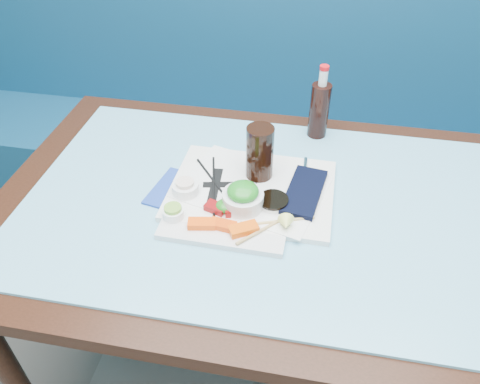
% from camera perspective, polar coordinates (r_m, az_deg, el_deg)
% --- Properties ---
extents(booth_bench, '(3.00, 0.56, 1.17)m').
position_cam_1_polar(booth_bench, '(2.09, 6.01, 5.87)').
color(booth_bench, navy).
rests_on(booth_bench, ground).
extents(dining_table, '(1.40, 0.90, 0.75)m').
position_cam_1_polar(dining_table, '(1.25, 2.85, -4.41)').
color(dining_table, black).
rests_on(dining_table, ground).
extents(glass_top, '(1.22, 0.76, 0.01)m').
position_cam_1_polar(glass_top, '(1.19, 2.99, -1.43)').
color(glass_top, '#67B0CE').
rests_on(glass_top, dining_table).
extents(sashimi_plate, '(0.30, 0.22, 0.02)m').
position_cam_1_polar(sashimi_plate, '(1.14, -1.54, -2.88)').
color(sashimi_plate, silver).
rests_on(sashimi_plate, glass_top).
extents(salmon_left, '(0.07, 0.04, 0.02)m').
position_cam_1_polar(salmon_left, '(1.10, -4.69, -3.87)').
color(salmon_left, '#FA4E0A').
rests_on(salmon_left, sashimi_plate).
extents(salmon_mid, '(0.07, 0.04, 0.02)m').
position_cam_1_polar(salmon_mid, '(1.10, -2.09, -4.05)').
color(salmon_mid, '#E64309').
rests_on(salmon_mid, sashimi_plate).
extents(salmon_right, '(0.08, 0.06, 0.02)m').
position_cam_1_polar(salmon_right, '(1.09, 0.44, -4.55)').
color(salmon_right, '#F05509').
rests_on(salmon_right, sashimi_plate).
extents(tuna_left, '(0.06, 0.05, 0.02)m').
position_cam_1_polar(tuna_left, '(1.14, -2.98, -1.93)').
color(tuna_left, maroon).
rests_on(tuna_left, sashimi_plate).
extents(tuna_right, '(0.07, 0.05, 0.02)m').
position_cam_1_polar(tuna_right, '(1.13, -0.27, -2.22)').
color(tuna_right, maroon).
rests_on(tuna_right, sashimi_plate).
extents(seaweed_garnish, '(0.06, 0.05, 0.03)m').
position_cam_1_polar(seaweed_garnish, '(1.14, -1.71, -1.71)').
color(seaweed_garnish, '#1F781B').
rests_on(seaweed_garnish, sashimi_plate).
extents(ramekin_wasabi, '(0.06, 0.06, 0.02)m').
position_cam_1_polar(ramekin_wasabi, '(1.13, -8.13, -2.55)').
color(ramekin_wasabi, white).
rests_on(ramekin_wasabi, sashimi_plate).
extents(wasabi_fill, '(0.05, 0.05, 0.01)m').
position_cam_1_polar(wasabi_fill, '(1.12, -8.20, -1.97)').
color(wasabi_fill, '#74AD37').
rests_on(wasabi_fill, ramekin_wasabi).
extents(ramekin_ginger, '(0.08, 0.08, 0.03)m').
position_cam_1_polar(ramekin_ginger, '(1.19, -6.67, 0.41)').
color(ramekin_ginger, white).
rests_on(ramekin_ginger, sashimi_plate).
extents(ginger_fill, '(0.06, 0.06, 0.01)m').
position_cam_1_polar(ginger_fill, '(1.18, -6.73, 1.12)').
color(ginger_fill, beige).
rests_on(ginger_fill, ramekin_ginger).
extents(soy_dish, '(0.09, 0.09, 0.01)m').
position_cam_1_polar(soy_dish, '(1.16, 4.05, -1.33)').
color(soy_dish, white).
rests_on(soy_dish, sashimi_plate).
extents(soy_fill, '(0.08, 0.08, 0.01)m').
position_cam_1_polar(soy_fill, '(1.15, 4.07, -0.94)').
color(soy_fill, black).
rests_on(soy_fill, soy_dish).
extents(lemon_wedge, '(0.04, 0.04, 0.04)m').
position_cam_1_polar(lemon_wedge, '(1.09, 5.62, -3.85)').
color(lemon_wedge, '#E4E96E').
rests_on(lemon_wedge, sashimi_plate).
extents(chopstick_sleeve, '(0.14, 0.05, 0.00)m').
position_cam_1_polar(chopstick_sleeve, '(1.22, -1.23, 0.87)').
color(chopstick_sleeve, black).
rests_on(chopstick_sleeve, sashimi_plate).
extents(wooden_chopstick_a, '(0.20, 0.08, 0.01)m').
position_cam_1_polar(wooden_chopstick_a, '(1.11, 3.86, -3.68)').
color(wooden_chopstick_a, tan).
rests_on(wooden_chopstick_a, sashimi_plate).
extents(wooden_chopstick_b, '(0.16, 0.18, 0.01)m').
position_cam_1_polar(wooden_chopstick_b, '(1.11, 4.37, -3.73)').
color(wooden_chopstick_b, '#AB8950').
rests_on(wooden_chopstick_b, sashimi_plate).
extents(serving_tray, '(0.42, 0.32, 0.02)m').
position_cam_1_polar(serving_tray, '(1.21, 1.45, 0.24)').
color(serving_tray, white).
rests_on(serving_tray, glass_top).
extents(paper_placemat, '(0.41, 0.34, 0.00)m').
position_cam_1_polar(paper_placemat, '(1.21, 1.46, 0.56)').
color(paper_placemat, white).
rests_on(paper_placemat, serving_tray).
extents(seaweed_bowl, '(0.14, 0.14, 0.04)m').
position_cam_1_polar(seaweed_bowl, '(1.14, 0.35, -0.99)').
color(seaweed_bowl, silver).
rests_on(seaweed_bowl, serving_tray).
extents(seaweed_salad, '(0.10, 0.10, 0.04)m').
position_cam_1_polar(seaweed_salad, '(1.12, 0.36, 0.08)').
color(seaweed_salad, '#1B781C').
rests_on(seaweed_salad, seaweed_bowl).
extents(cola_glass, '(0.08, 0.08, 0.15)m').
position_cam_1_polar(cola_glass, '(1.21, 2.42, 4.80)').
color(cola_glass, black).
rests_on(cola_glass, serving_tray).
extents(navy_pouch, '(0.11, 0.20, 0.01)m').
position_cam_1_polar(navy_pouch, '(1.20, 7.85, 0.03)').
color(navy_pouch, black).
rests_on(navy_pouch, serving_tray).
extents(fork, '(0.01, 0.08, 0.01)m').
position_cam_1_polar(fork, '(1.28, 7.95, 2.96)').
color(fork, silver).
rests_on(fork, serving_tray).
extents(black_chopstick_a, '(0.06, 0.23, 0.01)m').
position_cam_1_polar(black_chopstick_a, '(1.22, -3.23, 0.89)').
color(black_chopstick_a, black).
rests_on(black_chopstick_a, serving_tray).
extents(black_chopstick_b, '(0.16, 0.20, 0.01)m').
position_cam_1_polar(black_chopstick_b, '(1.21, -2.86, 0.85)').
color(black_chopstick_b, black).
rests_on(black_chopstick_b, serving_tray).
extents(tray_sleeve, '(0.03, 0.14, 0.00)m').
position_cam_1_polar(tray_sleeve, '(1.22, -3.04, 0.82)').
color(tray_sleeve, black).
rests_on(tray_sleeve, serving_tray).
extents(cola_bottle_body, '(0.07, 0.07, 0.17)m').
position_cam_1_polar(cola_bottle_body, '(1.42, 9.62, 9.75)').
color(cola_bottle_body, black).
rests_on(cola_bottle_body, glass_top).
extents(cola_bottle_neck, '(0.03, 0.03, 0.05)m').
position_cam_1_polar(cola_bottle_neck, '(1.37, 10.12, 13.58)').
color(cola_bottle_neck, white).
rests_on(cola_bottle_neck, cola_bottle_body).
extents(cola_bottle_cap, '(0.03, 0.03, 0.01)m').
position_cam_1_polar(cola_bottle_cap, '(1.35, 10.27, 14.69)').
color(cola_bottle_cap, red).
rests_on(cola_bottle_cap, cola_bottle_neck).
extents(blue_napkin, '(0.19, 0.19, 0.01)m').
position_cam_1_polar(blue_napkin, '(1.23, -6.94, 0.02)').
color(blue_napkin, navy).
rests_on(blue_napkin, glass_top).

